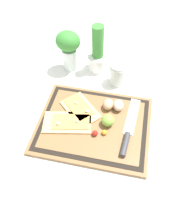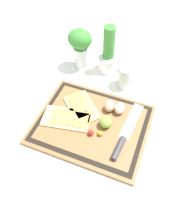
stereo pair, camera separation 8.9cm
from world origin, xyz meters
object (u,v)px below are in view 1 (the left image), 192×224
Objects in this scene: egg_pink at (118,105)px; cherry_tomato_red at (95,133)px; knife at (128,135)px; lime at (108,120)px; pizza_slice_far at (80,109)px; egg_brown at (108,104)px; cherry_tomato_yellow at (104,132)px; sauce_jar at (118,75)px; pizza_slice_near at (68,122)px; herb_pot at (98,55)px; herb_glass at (69,48)px.

cherry_tomato_red is (-0.07, -0.15, -0.01)m from egg_pink.
lime is (-0.08, 0.04, 0.02)m from knife.
knife is (0.21, -0.09, 0.00)m from pizza_slice_far.
egg_brown is (0.11, 0.03, 0.02)m from pizza_slice_far.
cherry_tomato_yellow is (-0.00, -0.05, -0.02)m from lime.
lime is at bearing -20.81° from pizza_slice_far.
sauce_jar reaches higher than pizza_slice_far.
herb_pot is (0.05, 0.37, 0.06)m from pizza_slice_near.
egg_brown is at bearing 79.21° from cherry_tomato_red.
pizza_slice_near and pizza_slice_far have the same top height.
herb_glass reaches higher than pizza_slice_far.
egg_pink is 2.35× the size of cherry_tomato_red.
egg_pink is (-0.05, 0.13, 0.01)m from knife.
pizza_slice_far reaches higher than cherry_tomato_yellow.
pizza_slice_far is 0.16m from egg_pink.
herb_pot is at bearing 105.07° from cherry_tomato_yellow.
egg_brown is 0.13m from cherry_tomato_yellow.
herb_glass reaches higher than egg_brown.
knife is 0.49m from herb_glass.
knife is 0.14m from egg_pink.
herb_pot is at bearing 99.83° from cherry_tomato_red.
lime is 0.05m from cherry_tomato_yellow.
herb_pot reaches higher than cherry_tomato_yellow.
herb_glass is at bearing 103.97° from pizza_slice_near.
herb_glass reaches higher than cherry_tomato_red.
pizza_slice_near is 10.33× the size of cherry_tomato_yellow.
cherry_tomato_yellow is 0.40m from herb_pot.
cherry_tomato_red is 0.11× the size of herb_glass.
lime is (0.01, -0.08, 0.00)m from egg_brown.
knife is 2.68× the size of sauce_jar.
pizza_slice_near is at bearing -118.81° from sauce_jar.
knife is 0.43m from herb_pot.
egg_brown is (0.15, 0.11, 0.02)m from pizza_slice_near.
knife is at bearing 9.49° from cherry_tomato_red.
cherry_tomato_yellow is (0.12, -0.10, 0.00)m from pizza_slice_far.
egg_brown is 0.34m from herb_glass.
knife is at bearing -24.91° from lime.
sauce_jar is at bearing 85.28° from egg_brown.
herb_pot reaches higher than pizza_slice_near.
egg_pink is at bearing -40.09° from herb_glass.
cherry_tomato_red is 0.10× the size of herb_pot.
herb_pot is (-0.10, 0.26, 0.04)m from egg_brown.
pizza_slice_far is at bearing -162.86° from egg_brown.
sauce_jar is 0.26m from herb_glass.
herb_pot is 1.15× the size of herb_glass.
egg_pink is at bearing 71.07° from lime.
herb_glass is (-0.23, 0.23, 0.08)m from egg_brown.
herb_glass is (-0.24, 0.32, 0.08)m from lime.
egg_brown is at bearing 128.50° from knife.
pizza_slice_near is 0.16m from lime.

